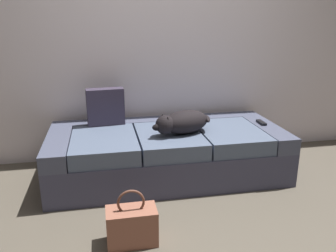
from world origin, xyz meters
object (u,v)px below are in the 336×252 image
(couch, at_px, (167,152))
(tv_remote, at_px, (261,123))
(dog_dark, at_px, (182,122))
(handbag, at_px, (132,225))
(throw_pillow, at_px, (105,107))

(couch, xyz_separation_m, tv_remote, (0.91, 0.01, 0.23))
(tv_remote, bearing_deg, couch, -177.98)
(dog_dark, xyz_separation_m, tv_remote, (0.80, 0.13, -0.09))
(dog_dark, bearing_deg, tv_remote, 9.44)
(tv_remote, height_order, handbag, tv_remote)
(couch, xyz_separation_m, dog_dark, (0.11, -0.13, 0.32))
(couch, relative_size, dog_dark, 3.69)
(throw_pillow, height_order, handbag, throw_pillow)
(handbag, bearing_deg, throw_pillow, 95.17)
(dog_dark, relative_size, tv_remote, 3.75)
(tv_remote, relative_size, handbag, 0.40)
(couch, bearing_deg, dog_dark, -48.92)
(tv_remote, xyz_separation_m, throw_pillow, (-1.44, 0.26, 0.16))
(throw_pillow, bearing_deg, tv_remote, -10.40)
(couch, height_order, dog_dark, dog_dark)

